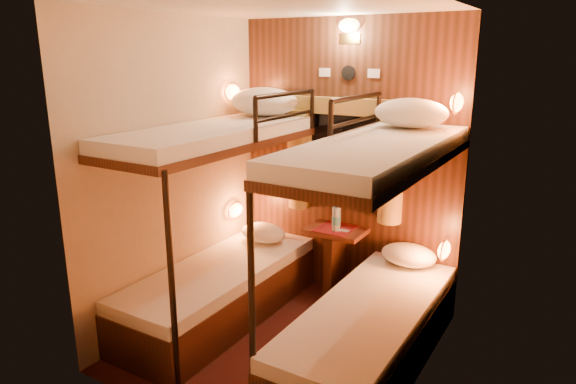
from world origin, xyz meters
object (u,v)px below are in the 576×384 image
Objects in this scene: table at (335,254)px; bottle_right at (336,219)px; bunk_left at (220,253)px; bottle_left at (337,216)px; bunk_right at (371,290)px.

bottle_right is at bearing -64.77° from table.
bunk_left reaches higher than bottle_left.
bunk_left is 8.17× the size of bottle_left.
bunk_right is at bearing -51.47° from bottle_left.
bunk_right is 8.17× the size of bottle_left.
bottle_right is at bearing 130.57° from bunk_right.
table is (-0.65, 0.78, -0.14)m from bunk_right.
bunk_right is at bearing 0.00° from bunk_left.
bunk_left is at bearing -132.83° from bottle_right.
bunk_right is (1.30, 0.00, 0.00)m from bunk_left.
bunk_right is at bearing -50.33° from table.
bunk_left is at bearing -127.20° from bottle_left.
bunk_left is at bearing -129.67° from table.
table is (0.65, 0.78, -0.14)m from bunk_left.
bunk_left is 2.90× the size of table.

